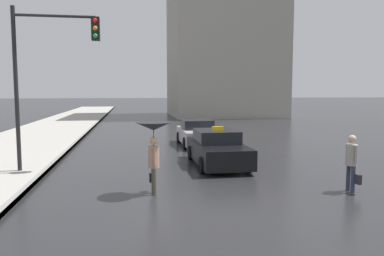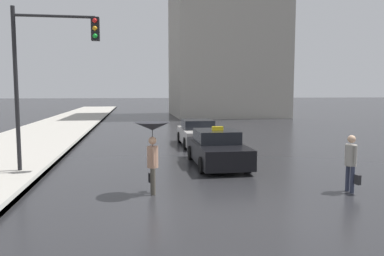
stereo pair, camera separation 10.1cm
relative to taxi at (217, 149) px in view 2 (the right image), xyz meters
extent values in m
plane|color=#262628|center=(-1.23, -5.69, -0.65)|extent=(300.00, 300.00, 0.00)
cube|color=black|center=(0.00, -0.04, -0.12)|extent=(1.80, 4.33, 0.73)
cube|color=black|center=(0.00, 0.17, 0.49)|extent=(1.58, 1.95, 0.49)
cylinder|color=black|center=(0.86, -1.39, -0.35)|extent=(0.20, 0.60, 0.60)
cylinder|color=black|center=(-0.85, -1.39, -0.35)|extent=(0.20, 0.60, 0.60)
cylinder|color=black|center=(0.86, 1.30, -0.35)|extent=(0.20, 0.60, 0.60)
cylinder|color=black|center=(-0.85, 1.30, -0.35)|extent=(0.20, 0.60, 0.60)
cube|color=yellow|center=(0.00, -0.04, 0.82)|extent=(0.44, 0.16, 0.16)
cube|color=#B7B2AD|center=(0.18, 5.52, -0.12)|extent=(1.80, 4.17, 0.72)
cube|color=black|center=(0.18, 5.73, 0.48)|extent=(1.58, 1.88, 0.49)
cylinder|color=black|center=(1.04, 4.23, -0.35)|extent=(0.20, 0.60, 0.60)
cylinder|color=black|center=(-0.67, 4.23, -0.35)|extent=(0.20, 0.60, 0.60)
cylinder|color=black|center=(1.04, 6.82, -0.35)|extent=(0.20, 0.60, 0.60)
cylinder|color=black|center=(-0.67, 6.82, -0.35)|extent=(0.20, 0.60, 0.60)
cylinder|color=#4C473D|center=(-2.73, -3.93, -0.26)|extent=(0.13, 0.13, 0.77)
cylinder|color=#4C473D|center=(-2.74, -3.71, -0.26)|extent=(0.13, 0.13, 0.77)
cylinder|color=tan|center=(-2.73, -3.82, 0.43)|extent=(0.33, 0.33, 0.61)
sphere|color=tan|center=(-2.73, -3.82, 0.89)|extent=(0.22, 0.22, 0.22)
cylinder|color=tan|center=(-2.72, -4.02, 0.47)|extent=(0.07, 0.07, 0.52)
cylinder|color=tan|center=(-2.74, -3.62, 0.47)|extent=(0.07, 0.07, 0.52)
cone|color=#232328|center=(-2.73, -3.82, 1.30)|extent=(1.01, 1.01, 0.23)
cylinder|color=black|center=(-2.73, -3.82, 0.97)|extent=(0.02, 0.02, 0.67)
cube|color=#262628|center=(-2.80, -3.54, -0.22)|extent=(0.11, 0.19, 0.28)
cylinder|color=#2D3347|center=(2.94, -4.38, -0.26)|extent=(0.13, 0.13, 0.78)
cylinder|color=#2D3347|center=(2.95, -4.60, -0.26)|extent=(0.13, 0.13, 0.78)
cylinder|color=gray|center=(2.95, -4.49, 0.44)|extent=(0.35, 0.35, 0.61)
sphere|color=#DBAD89|center=(2.95, -4.49, 0.91)|extent=(0.23, 0.23, 0.23)
cylinder|color=gray|center=(2.93, -4.28, 0.49)|extent=(0.07, 0.07, 0.52)
cylinder|color=gray|center=(2.96, -4.69, 0.49)|extent=(0.07, 0.07, 0.52)
cube|color=#262628|center=(3.01, -4.77, -0.22)|extent=(0.11, 0.19, 0.28)
cylinder|color=black|center=(-7.23, -0.62, 2.25)|extent=(0.14, 0.14, 5.79)
cylinder|color=black|center=(-5.88, -0.62, 4.84)|extent=(2.70, 0.10, 0.10)
cube|color=black|center=(-4.53, -0.62, 4.44)|extent=(0.28, 0.28, 0.80)
sphere|color=red|center=(-4.53, -0.78, 4.70)|extent=(0.16, 0.16, 0.16)
sphere|color=orange|center=(-4.53, -0.78, 4.44)|extent=(0.16, 0.16, 0.16)
sphere|color=green|center=(-4.53, -0.78, 4.18)|extent=(0.16, 0.16, 0.16)
cube|color=#A39E93|center=(7.51, 29.71, 10.67)|extent=(12.19, 12.42, 22.64)
camera|label=1|loc=(-3.33, -14.30, 2.29)|focal=35.00mm
camera|label=2|loc=(-3.23, -14.32, 2.29)|focal=35.00mm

